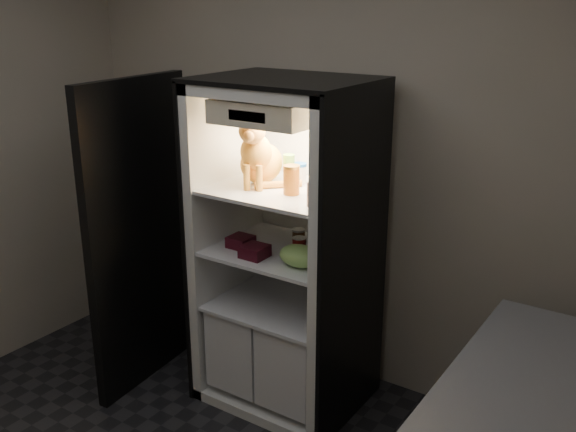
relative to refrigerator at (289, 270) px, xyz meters
The scene contains 16 objects.
room_shell 1.61m from the refrigerator, 90.00° to the right, with size 3.60×3.60×3.60m.
refrigerator is the anchor object (origin of this frame).
fridge_door 0.91m from the refrigerator, 159.43° to the right, with size 0.14×0.87×1.85m.
tabby_cat 0.68m from the refrigerator, 154.72° to the right, with size 0.40×0.42×0.43m.
parmesan_shaker 0.58m from the refrigerator, 121.93° to the left, with size 0.06×0.06×0.17m.
mayo_tub 0.56m from the refrigerator, 74.10° to the left, with size 0.08×0.08×0.11m.
salsa_jar 0.60m from the refrigerator, 51.15° to the right, with size 0.09×0.09×0.15m.
pepper_jar 0.66m from the refrigerator, ahead, with size 0.12×0.12×0.20m.
cream_carton 0.68m from the refrigerator, 35.63° to the right, with size 0.07×0.07×0.12m, color white.
soda_can_a 0.26m from the refrigerator, 16.00° to the left, with size 0.07×0.07×0.13m.
soda_can_b 0.35m from the refrigerator, ahead, with size 0.07×0.07×0.13m.
soda_can_c 0.32m from the refrigerator, 42.45° to the right, with size 0.07×0.07×0.13m.
condiment_jar 0.21m from the refrigerator, 35.53° to the left, with size 0.07×0.07×0.10m.
grape_bag 0.36m from the refrigerator, 45.18° to the right, with size 0.23×0.17×0.11m, color #93CC5F.
berry_box_left 0.32m from the refrigerator, 142.64° to the right, with size 0.12×0.12×0.06m, color #490C1C.
berry_box_right 0.31m from the refrigerator, 103.44° to the right, with size 0.13×0.13×0.07m, color #490C1C.
Camera 1 is at (1.87, -1.41, 2.24)m, focal length 40.00 mm.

